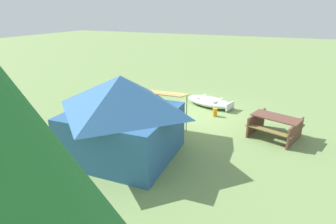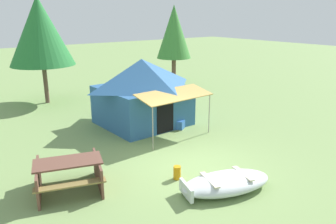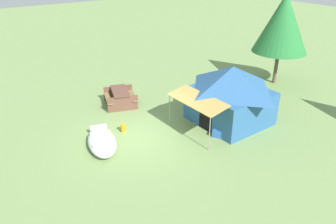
{
  "view_description": "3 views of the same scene",
  "coord_description": "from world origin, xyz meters",
  "px_view_note": "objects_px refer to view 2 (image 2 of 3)",
  "views": [
    {
      "loc": [
        -3.54,
        10.73,
        4.42
      ],
      "look_at": [
        0.41,
        1.74,
        0.73
      ],
      "focal_mm": 29.34,
      "sensor_mm": 36.0,
      "label": 1
    },
    {
      "loc": [
        -5.91,
        -6.66,
        4.28
      ],
      "look_at": [
        0.17,
        1.42,
        1.25
      ],
      "focal_mm": 35.32,
      "sensor_mm": 36.0,
      "label": 2
    },
    {
      "loc": [
        10.39,
        -5.71,
        7.06
      ],
      "look_at": [
        -0.19,
        1.47,
        0.72
      ],
      "focal_mm": 35.0,
      "sensor_mm": 36.0,
      "label": 3
    }
  ],
  "objects_px": {
    "beached_rowboat": "(226,183)",
    "pine_tree_back_right": "(40,31)",
    "canvas_cabin_tent": "(142,91)",
    "picnic_table": "(69,172)",
    "fuel_can": "(177,173)",
    "cooler_box": "(180,124)",
    "pine_tree_back_left": "(174,32)"
  },
  "relations": [
    {
      "from": "beached_rowboat",
      "to": "pine_tree_back_right",
      "type": "height_order",
      "value": "pine_tree_back_right"
    },
    {
      "from": "beached_rowboat",
      "to": "canvas_cabin_tent",
      "type": "distance_m",
      "value": 5.96
    },
    {
      "from": "beached_rowboat",
      "to": "picnic_table",
      "type": "relative_size",
      "value": 1.29
    },
    {
      "from": "picnic_table",
      "to": "beached_rowboat",
      "type": "bearing_deg",
      "value": -37.64
    },
    {
      "from": "canvas_cabin_tent",
      "to": "fuel_can",
      "type": "xyz_separation_m",
      "value": [
        -1.81,
        -4.49,
        -1.17
      ]
    },
    {
      "from": "canvas_cabin_tent",
      "to": "pine_tree_back_right",
      "type": "height_order",
      "value": "pine_tree_back_right"
    },
    {
      "from": "fuel_can",
      "to": "cooler_box",
      "type": "bearing_deg",
      "value": 49.89
    },
    {
      "from": "cooler_box",
      "to": "picnic_table",
      "type": "bearing_deg",
      "value": -158.94
    },
    {
      "from": "beached_rowboat",
      "to": "canvas_cabin_tent",
      "type": "height_order",
      "value": "canvas_cabin_tent"
    },
    {
      "from": "cooler_box",
      "to": "pine_tree_back_right",
      "type": "distance_m",
      "value": 8.22
    },
    {
      "from": "canvas_cabin_tent",
      "to": "fuel_can",
      "type": "height_order",
      "value": "canvas_cabin_tent"
    },
    {
      "from": "fuel_can",
      "to": "pine_tree_back_right",
      "type": "distance_m",
      "value": 10.63
    },
    {
      "from": "picnic_table",
      "to": "pine_tree_back_right",
      "type": "height_order",
      "value": "pine_tree_back_right"
    },
    {
      "from": "cooler_box",
      "to": "pine_tree_back_left",
      "type": "xyz_separation_m",
      "value": [
        4.74,
        6.49,
        3.05
      ]
    },
    {
      "from": "pine_tree_back_left",
      "to": "pine_tree_back_right",
      "type": "bearing_deg",
      "value": 176.6
    },
    {
      "from": "fuel_can",
      "to": "canvas_cabin_tent",
      "type": "bearing_deg",
      "value": 68.09
    },
    {
      "from": "cooler_box",
      "to": "pine_tree_back_left",
      "type": "relative_size",
      "value": 0.11
    },
    {
      "from": "beached_rowboat",
      "to": "picnic_table",
      "type": "bearing_deg",
      "value": 142.36
    },
    {
      "from": "picnic_table",
      "to": "fuel_can",
      "type": "xyz_separation_m",
      "value": [
        2.52,
        -1.17,
        -0.31
      ]
    },
    {
      "from": "beached_rowboat",
      "to": "pine_tree_back_right",
      "type": "relative_size",
      "value": 0.51
    },
    {
      "from": "pine_tree_back_right",
      "to": "pine_tree_back_left",
      "type": "bearing_deg",
      "value": -3.4
    },
    {
      "from": "pine_tree_back_left",
      "to": "pine_tree_back_right",
      "type": "relative_size",
      "value": 0.94
    },
    {
      "from": "beached_rowboat",
      "to": "canvas_cabin_tent",
      "type": "xyz_separation_m",
      "value": [
        1.23,
        5.72,
        1.13
      ]
    },
    {
      "from": "fuel_can",
      "to": "pine_tree_back_left",
      "type": "bearing_deg",
      "value": 52.51
    },
    {
      "from": "canvas_cabin_tent",
      "to": "pine_tree_back_right",
      "type": "distance_m",
      "value": 6.34
    },
    {
      "from": "cooler_box",
      "to": "beached_rowboat",
      "type": "bearing_deg",
      "value": -115.39
    },
    {
      "from": "beached_rowboat",
      "to": "fuel_can",
      "type": "xyz_separation_m",
      "value": [
        -0.58,
        1.23,
        -0.04
      ]
    },
    {
      "from": "picnic_table",
      "to": "pine_tree_back_right",
      "type": "relative_size",
      "value": 0.39
    },
    {
      "from": "canvas_cabin_tent",
      "to": "cooler_box",
      "type": "bearing_deg",
      "value": -57.11
    },
    {
      "from": "picnic_table",
      "to": "fuel_can",
      "type": "height_order",
      "value": "picnic_table"
    },
    {
      "from": "picnic_table",
      "to": "cooler_box",
      "type": "height_order",
      "value": "picnic_table"
    },
    {
      "from": "cooler_box",
      "to": "pine_tree_back_left",
      "type": "bearing_deg",
      "value": 53.87
    }
  ]
}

